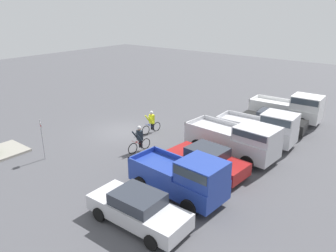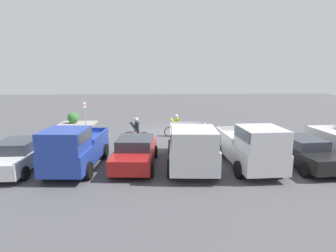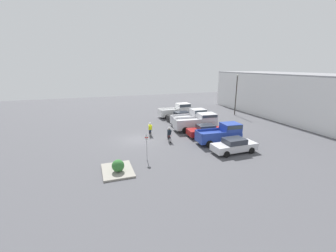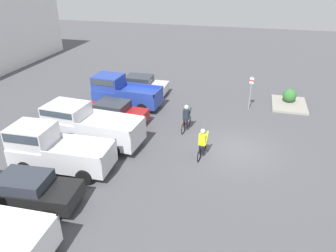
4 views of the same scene
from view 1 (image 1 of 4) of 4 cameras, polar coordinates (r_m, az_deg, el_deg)
ground_plane at (r=23.97m, az=-7.89°, el=-0.95°), size 80.00×80.00×0.00m
pickup_truck_0 at (r=27.21m, az=20.82°, el=3.02°), size 2.29×5.34×2.24m
sedan_0 at (r=24.89m, az=17.78°, el=0.86°), size 2.20×4.71×1.44m
pickup_truck_1 at (r=22.14m, az=16.26°, el=-0.22°), size 2.24×5.09×2.27m
pickup_truck_2 at (r=19.85m, az=11.97°, el=-2.24°), size 2.63×5.71×2.22m
sedan_1 at (r=17.94m, az=6.81°, el=-5.91°), size 2.28×4.54×1.46m
pickup_truck_3 at (r=15.40m, az=2.88°, el=-8.81°), size 2.38×4.93×2.22m
sedan_2 at (r=14.00m, az=-5.24°, el=-14.14°), size 1.98×4.51×1.45m
cyclist_0 at (r=20.37m, az=-5.01°, el=-2.15°), size 1.79×0.50×1.71m
cyclist_1 at (r=23.26m, az=-2.90°, el=0.74°), size 1.77×0.50×1.67m
fire_lane_sign at (r=20.39m, az=-21.09°, el=-1.60°), size 0.12×0.29×2.46m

